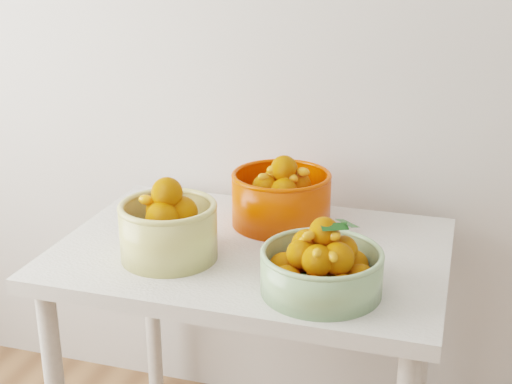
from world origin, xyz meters
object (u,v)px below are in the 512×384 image
bowl_green (321,267)px  bowl_orange (281,197)px  table (252,279)px  bowl_cream (168,228)px

bowl_green → bowl_orange: bearing=117.6°
table → bowl_cream: bearing=-145.2°
table → bowl_orange: bowl_orange is taller
bowl_cream → bowl_green: bowl_cream is taller
bowl_cream → bowl_green: bearing=-9.6°
table → bowl_orange: bearing=79.7°
table → bowl_cream: bowl_cream is taller
bowl_green → bowl_orange: size_ratio=1.09×
bowl_green → bowl_orange: 0.41m
bowl_green → table: bearing=139.3°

